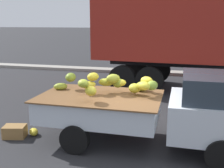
{
  "coord_description": "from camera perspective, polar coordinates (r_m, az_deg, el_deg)",
  "views": [
    {
      "loc": [
        0.96,
        -5.78,
        2.78
      ],
      "look_at": [
        -0.72,
        0.75,
        1.22
      ],
      "focal_mm": 43.97,
      "sensor_mm": 36.0,
      "label": 1
    }
  ],
  "objects": [
    {
      "name": "ground",
      "position": [
        6.49,
        4.65,
        -12.42
      ],
      "size": [
        220.0,
        220.0,
        0.0
      ],
      "primitive_type": "plane",
      "color": "#28282B"
    },
    {
      "name": "pickup_truck",
      "position": [
        6.2,
        15.21,
        -5.21
      ],
      "size": [
        4.99,
        1.88,
        1.7
      ],
      "rotation": [
        0.0,
        0.0,
        0.0
      ],
      "color": "silver",
      "rests_on": "ground"
    },
    {
      "name": "fallen_banana_bunch_near_tailgate",
      "position": [
        7.19,
        -15.98,
        -9.54
      ],
      "size": [
        0.36,
        0.38,
        0.17
      ],
      "primitive_type": "ellipsoid",
      "rotation": [
        0.0,
        0.0,
        5.4
      ],
      "color": "yellow",
      "rests_on": "ground"
    },
    {
      "name": "curb_strip",
      "position": [
        14.95,
        10.54,
        2.34
      ],
      "size": [
        80.0,
        0.8,
        0.16
      ],
      "primitive_type": "cube",
      "color": "gray",
      "rests_on": "ground"
    },
    {
      "name": "produce_crate",
      "position": [
        7.18,
        -19.55,
        -9.29
      ],
      "size": [
        0.59,
        0.47,
        0.3
      ],
      "primitive_type": "cube",
      "rotation": [
        0.0,
        0.0,
        0.24
      ],
      "color": "olive",
      "rests_on": "ground"
    }
  ]
}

